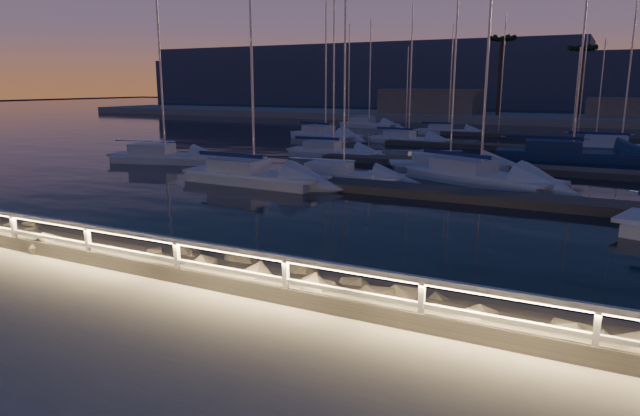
# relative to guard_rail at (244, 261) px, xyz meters

# --- Properties ---
(ground) EXTENTS (400.00, 400.00, 0.00)m
(ground) POSITION_rel_guard_rail_xyz_m (0.07, 0.00, -0.77)
(ground) COLOR #9F9B90
(ground) RESTS_ON ground
(harbor_water) EXTENTS (400.00, 440.00, 0.60)m
(harbor_water) POSITION_rel_guard_rail_xyz_m (0.07, 31.22, -1.74)
(harbor_water) COLOR black
(harbor_water) RESTS_ON ground
(guard_rail) EXTENTS (44.11, 0.12, 1.06)m
(guard_rail) POSITION_rel_guard_rail_xyz_m (0.00, 0.00, 0.00)
(guard_rail) COLOR white
(guard_rail) RESTS_ON ground
(riprap) EXTENTS (35.84, 2.61, 1.34)m
(riprap) POSITION_rel_guard_rail_xyz_m (-5.09, 1.56, -1.00)
(riprap) COLOR #605D52
(riprap) RESTS_ON ground
(floating_docks) EXTENTS (22.00, 36.00, 0.40)m
(floating_docks) POSITION_rel_guard_rail_xyz_m (0.07, 32.50, -1.17)
(floating_docks) COLOR #5A544B
(floating_docks) RESTS_ON ground
(far_shore) EXTENTS (160.00, 14.00, 5.20)m
(far_shore) POSITION_rel_guard_rail_xyz_m (-0.06, 74.05, -0.48)
(far_shore) COLOR #9F9B90
(far_shore) RESTS_ON ground
(palm_left) EXTENTS (3.00, 3.00, 11.20)m
(palm_left) POSITION_rel_guard_rail_xyz_m (-7.93, 72.00, 9.36)
(palm_left) COLOR #44331F
(palm_left) RESTS_ON ground
(palm_center) EXTENTS (3.00, 3.00, 9.70)m
(palm_center) POSITION_rel_guard_rail_xyz_m (2.07, 73.00, 8.01)
(palm_center) COLOR #44331F
(palm_center) RESTS_ON ground
(distant_hills) EXTENTS (230.00, 37.50, 18.00)m
(distant_hills) POSITION_rel_guard_rail_xyz_m (-22.06, 133.69, 3.96)
(distant_hills) COLOR #3E4760
(distant_hills) RESTS_ON ground
(sailboat_a) EXTENTS (7.82, 4.20, 12.91)m
(sailboat_a) POSITION_rel_guard_rail_xyz_m (-20.13, 19.26, -0.92)
(sailboat_a) COLOR silver
(sailboat_a) RESTS_ON ground
(sailboat_b) EXTENTS (8.35, 2.87, 14.03)m
(sailboat_b) POSITION_rel_guard_rail_xyz_m (-10.15, 15.15, -0.92)
(sailboat_b) COLOR silver
(sailboat_b) RESTS_ON ground
(sailboat_c) EXTENTS (8.99, 5.85, 14.92)m
(sailboat_c) POSITION_rel_guard_rail_xyz_m (0.57, 20.79, -0.92)
(sailboat_c) COLOR silver
(sailboat_c) RESTS_ON ground
(sailboat_e) EXTENTS (6.96, 2.46, 11.72)m
(sailboat_e) POSITION_rel_guard_rail_xyz_m (-11.34, 27.22, -0.95)
(sailboat_e) COLOR silver
(sailboat_e) RESTS_ON ground
(sailboat_f) EXTENTS (6.75, 2.66, 11.20)m
(sailboat_f) POSITION_rel_guard_rail_xyz_m (-6.06, 17.74, -0.98)
(sailboat_f) COLOR silver
(sailboat_f) RESTS_ON ground
(sailboat_g) EXTENTS (7.51, 4.87, 12.45)m
(sailboat_g) POSITION_rel_guard_rail_xyz_m (-2.09, 24.59, -0.97)
(sailboat_g) COLOR silver
(sailboat_g) RESTS_ON ground
(sailboat_i) EXTENTS (8.13, 4.43, 13.43)m
(sailboat_i) POSITION_rel_guard_rail_xyz_m (-17.95, 39.05, -0.91)
(sailboat_i) COLOR silver
(sailboat_i) RESTS_ON ground
(sailboat_j) EXTENTS (7.30, 2.90, 12.11)m
(sailboat_j) POSITION_rel_guard_rail_xyz_m (-9.68, 39.17, -0.96)
(sailboat_j) COLOR silver
(sailboat_j) RESTS_ON ground
(sailboat_k) EXTENTS (8.67, 2.86, 14.56)m
(sailboat_k) POSITION_rel_guard_rail_xyz_m (7.18, 40.46, -0.93)
(sailboat_k) COLOR silver
(sailboat_k) RESTS_ON ground
(sailboat_l) EXTENTS (10.37, 4.30, 17.02)m
(sailboat_l) POSITION_rel_guard_rail_xyz_m (4.14, 33.31, -0.90)
(sailboat_l) COLOR navy
(sailboat_l) RESTS_ON ground
(sailboat_m) EXTENTS (7.70, 3.20, 12.81)m
(sailboat_m) POSITION_rel_guard_rail_xyz_m (-20.14, 55.03, -0.92)
(sailboat_m) COLOR silver
(sailboat_m) RESTS_ON ground
(sailboat_n) EXTENTS (6.68, 2.51, 11.14)m
(sailboat_n) POSITION_rel_guard_rail_xyz_m (-9.00, 50.05, -0.98)
(sailboat_n) COLOR silver
(sailboat_n) RESTS_ON ground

